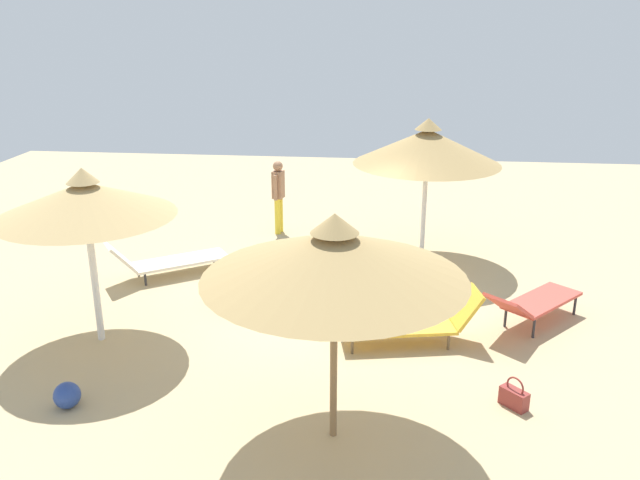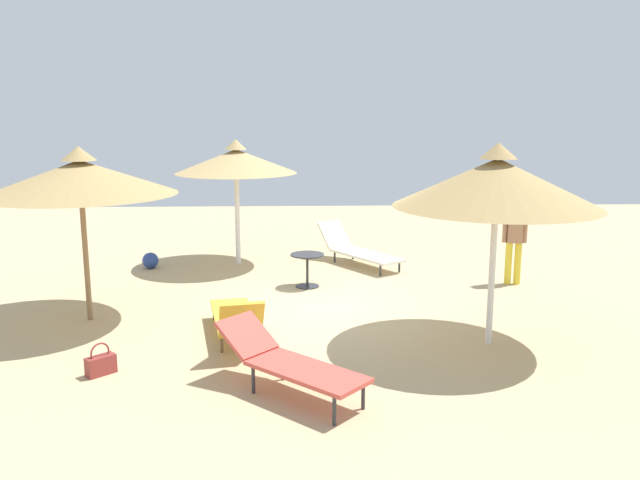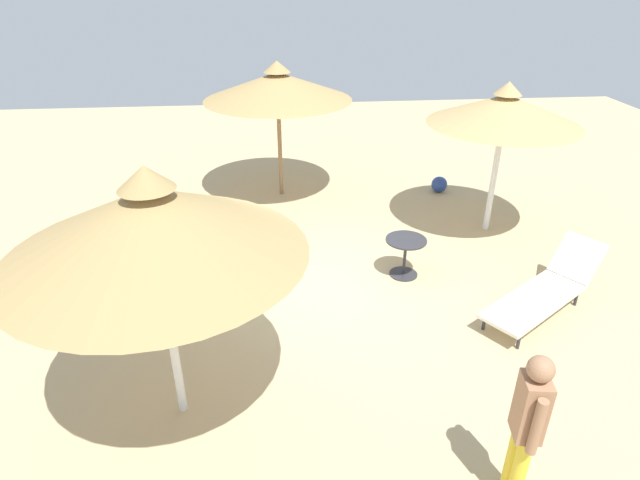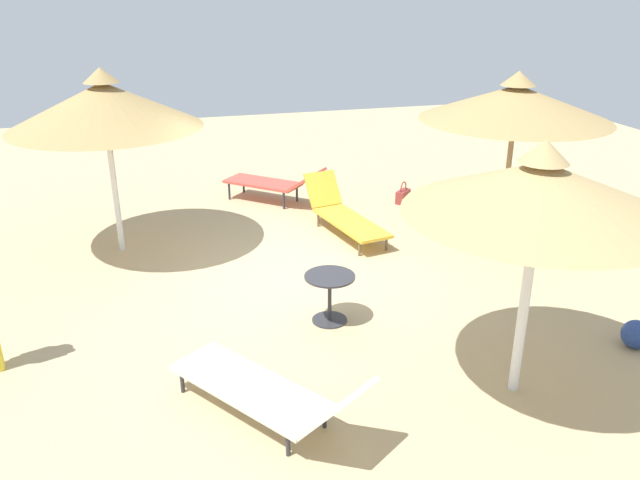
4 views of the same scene
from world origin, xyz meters
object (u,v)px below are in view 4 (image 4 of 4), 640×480
Objects in this scene: lounge_chair_edge at (275,182)px; lounge_chair_center at (343,213)px; parasol_umbrella_near_left at (516,102)px; handbag at (403,196)px; side_table_round at (330,290)px; parasol_umbrella_front at (104,105)px; beach_ball at (636,334)px; parasol_umbrella_near_right at (540,188)px; lounge_chair_far_left at (271,392)px.

lounge_chair_edge is 0.87× the size of lounge_chair_center.
parasol_umbrella_near_left reaches higher than handbag.
lounge_chair_edge is at bearing 86.46° from side_table_round.
lounge_chair_center is at bearing -3.73° from parasol_umbrella_front.
parasol_umbrella_near_left is 1.03× the size of parasol_umbrella_front.
lounge_chair_edge is at bearing 115.44° from beach_ball.
parasol_umbrella_front is 3.81m from lounge_chair_edge.
parasol_umbrella_near_right is 7.02m from lounge_chair_edge.
handbag is at bearing 57.00° from lounge_chair_far_left.
parasol_umbrella_front is 4.16m from lounge_chair_center.
side_table_round is (-1.09, -2.88, 0.09)m from lounge_chair_center.
handbag is at bearing 10.44° from parasol_umbrella_front.
parasol_umbrella_near_left is 4.62× the size of side_table_round.
lounge_chair_far_left is 1.02× the size of lounge_chair_center.
lounge_chair_far_left is 1.17× the size of lounge_chair_edge.
lounge_chair_edge is (1.40, 6.51, 0.08)m from lounge_chair_far_left.
parasol_umbrella_near_right is 7.90× the size of beach_ball.
lounge_chair_edge is 4.76m from side_table_round.
handbag is (-0.83, 2.24, -2.15)m from parasol_umbrella_near_left.
handbag is at bearing 36.98° from lounge_chair_center.
lounge_chair_edge is at bearing 29.72° from parasol_umbrella_front.
side_table_round is (1.11, 1.76, 0.10)m from lounge_chair_far_left.
parasol_umbrella_near_right reaches higher than side_table_round.
lounge_chair_edge is at bearing 137.98° from parasol_umbrella_near_left.
beach_ball is (3.30, -1.57, -0.27)m from side_table_round.
lounge_chair_center is 3.39× the size of side_table_round.
lounge_chair_far_left is 6.66m from lounge_chair_edge.
side_table_round is at bearing -50.50° from parasol_umbrella_front.
parasol_umbrella_near_left is at bearing 61.54° from parasol_umbrella_near_right.
parasol_umbrella_near_right is 4.23× the size of side_table_round.
handbag is 0.67× the size of side_table_round.
parasol_umbrella_near_left is 6.18m from lounge_chair_far_left.
parasol_umbrella_near_left is 4.73m from lounge_chair_edge.
parasol_umbrella_near_right is 3.02m from side_table_round.
parasol_umbrella_front reaches higher than handbag.
beach_ball is at bearing -83.81° from handbag.
side_table_round is (-0.29, -4.75, 0.02)m from lounge_chair_edge.
parasol_umbrella_near_left reaches higher than lounge_chair_far_left.
parasol_umbrella_near_right is at bearing -79.97° from lounge_chair_edge.
lounge_chair_center is at bearing 94.63° from parasol_umbrella_near_right.
lounge_chair_center is 2.02m from handbag.
side_table_round is (-3.52, -1.84, -1.85)m from parasol_umbrella_near_left.
parasol_umbrella_near_left reaches higher than lounge_chair_center.
lounge_chair_edge is 5.50× the size of beach_ball.
side_table_round is (-1.47, 1.93, -1.80)m from parasol_umbrella_near_right.
handbag is (3.80, 5.85, -0.20)m from lounge_chair_far_left.
beach_ball is at bearing -93.62° from parasol_umbrella_near_left.
lounge_chair_far_left is 6.45× the size of beach_ball.
handbag is 4.90m from side_table_round.
parasol_umbrella_near_right is 2.78m from beach_ball.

